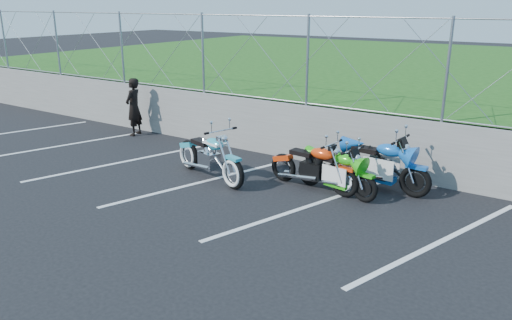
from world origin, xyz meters
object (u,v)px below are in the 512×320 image
Objects in this scene: sportbike_green at (337,173)px; person_standing at (134,107)px; cruiser_turquoise at (210,158)px; sportbike_blue at (380,167)px; naked_orange at (314,168)px.

person_standing reaches higher than sportbike_green.
cruiser_turquoise reaches higher than sportbike_blue.
cruiser_turquoise is at bearing 51.98° from person_standing.
sportbike_blue is 7.20m from person_standing.
sportbike_green is 1.15× the size of person_standing.
sportbike_blue reaches higher than sportbike_green.
naked_orange is at bearing 65.11° from person_standing.
sportbike_blue is (1.08, 0.70, 0.04)m from naked_orange.
naked_orange is 6.20m from person_standing.
sportbike_green is 6.68m from person_standing.
sportbike_green is at bearing -128.00° from sportbike_blue.
cruiser_turquoise is 2.64m from sportbike_green.
cruiser_turquoise is 1.04× the size of sportbike_blue.
naked_orange is 0.95× the size of sportbike_blue.
cruiser_turquoise is 1.10× the size of naked_orange.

